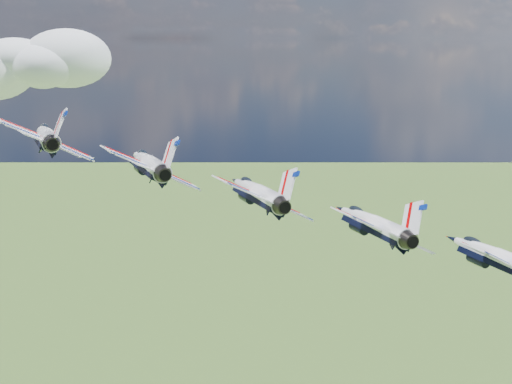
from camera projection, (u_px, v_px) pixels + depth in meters
cloud_far at (25, 66)px, 290.34m from camera, size 52.57×41.31×20.65m
jet_0 at (46, 135)px, 78.69m from camera, size 14.55×17.63×8.81m
jet_1 at (148, 163)px, 76.51m from camera, size 14.55×17.63×8.81m
jet_2 at (256, 192)px, 74.32m from camera, size 14.55×17.63×8.81m
jet_3 at (371, 223)px, 72.13m from camera, size 14.55×17.63×8.81m
jet_4 at (493, 256)px, 69.94m from camera, size 14.55×17.63×8.81m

